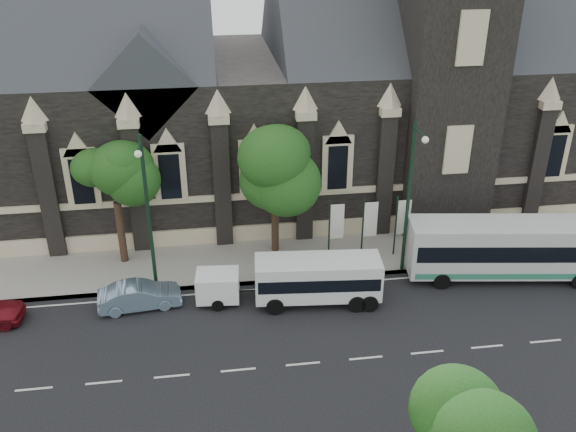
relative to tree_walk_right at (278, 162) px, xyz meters
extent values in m
plane|color=black|center=(-3.21, -10.71, -5.82)|extent=(160.00, 160.00, 0.00)
cube|color=gray|center=(-3.21, -1.21, -5.74)|extent=(80.00, 5.00, 0.15)
cube|color=black|center=(0.79, 8.79, -0.82)|extent=(40.00, 15.00, 10.00)
cube|color=#2F3137|center=(-11.21, 8.79, 4.18)|extent=(16.00, 15.00, 15.00)
cube|color=#2F3137|center=(10.79, 8.79, 4.18)|extent=(20.00, 15.00, 15.00)
cube|color=#2F3137|center=(-7.21, 4.29, 4.18)|extent=(6.00, 6.00, 6.00)
cube|color=black|center=(10.79, 2.79, 3.18)|extent=(5.50, 5.50, 18.00)
cube|color=#CAB392|center=(0.79, 1.25, -2.62)|extent=(40.00, 0.22, 0.40)
cube|color=#CAB392|center=(0.79, 1.25, -5.22)|extent=(40.00, 0.25, 1.20)
cube|color=black|center=(-1.21, 1.11, -1.02)|extent=(1.20, 0.12, 2.80)
sphere|color=#1A4916|center=(3.39, -19.61, -0.74)|extent=(2.40, 2.40, 2.40)
cylinder|color=black|center=(-0.21, -0.21, -3.84)|extent=(0.44, 0.44, 3.96)
sphere|color=#1A4916|center=(-0.21, -0.21, -0.18)|extent=(3.84, 3.84, 3.84)
sphere|color=#1A4916|center=(0.51, 0.51, 0.54)|extent=(2.88, 2.88, 2.88)
cylinder|color=black|center=(-9.21, -0.21, -3.84)|extent=(0.44, 0.44, 3.96)
sphere|color=#1A4916|center=(-9.21, -0.21, -0.25)|extent=(3.68, 3.68, 3.68)
sphere|color=#1A4916|center=(-8.52, 0.48, 0.44)|extent=(2.76, 2.76, 2.76)
cylinder|color=black|center=(6.79, -3.41, -1.32)|extent=(0.20, 0.20, 9.00)
cylinder|color=black|center=(6.79, -4.21, 2.88)|extent=(0.10, 1.60, 0.10)
sphere|color=silver|center=(6.79, -5.01, 2.78)|extent=(0.36, 0.36, 0.36)
cylinder|color=black|center=(-7.21, -3.41, -1.32)|extent=(0.20, 0.20, 9.00)
cylinder|color=black|center=(-7.21, -4.21, 2.88)|extent=(0.10, 1.60, 0.10)
sphere|color=silver|center=(-7.21, -5.01, 2.78)|extent=(0.36, 0.36, 0.36)
cylinder|color=black|center=(2.79, -1.71, -3.82)|extent=(0.10, 0.10, 4.00)
cube|color=white|center=(3.24, -1.71, -3.22)|extent=(0.80, 0.04, 2.20)
cylinder|color=black|center=(4.79, -1.71, -3.82)|extent=(0.10, 0.10, 4.00)
cube|color=white|center=(5.24, -1.71, -3.22)|extent=(0.80, 0.04, 2.20)
cylinder|color=black|center=(6.79, -1.71, -3.82)|extent=(0.10, 0.10, 4.00)
cube|color=white|center=(7.24, -1.71, -3.22)|extent=(0.80, 0.04, 2.20)
cube|color=silver|center=(12.65, -4.86, -3.88)|extent=(11.94, 4.02, 2.97)
cube|color=black|center=(12.65, -4.86, -3.70)|extent=(11.48, 4.00, 0.96)
cube|color=#2D7D5D|center=(12.65, -4.86, -5.07)|extent=(11.48, 3.99, 0.35)
cylinder|color=black|center=(8.42, -5.50, -5.37)|extent=(0.93, 0.40, 0.90)
cylinder|color=black|center=(8.76, -3.08, -5.37)|extent=(0.93, 0.40, 0.90)
cylinder|color=black|center=(16.30, -4.13, -5.37)|extent=(0.93, 0.40, 0.90)
cube|color=white|center=(1.38, -5.76, -4.32)|extent=(6.74, 2.64, 2.09)
cube|color=black|center=(1.38, -5.76, -4.24)|extent=(6.48, 2.65, 0.71)
cylinder|color=black|center=(-1.01, -6.59, -5.37)|extent=(0.92, 0.36, 0.90)
cylinder|color=black|center=(-0.83, -4.53, -5.37)|extent=(0.92, 0.36, 0.90)
cylinder|color=black|center=(3.25, -6.97, -5.37)|extent=(0.92, 0.36, 0.90)
cylinder|color=black|center=(3.44, -4.91, -5.37)|extent=(0.92, 0.36, 0.90)
cylinder|color=black|center=(3.91, -7.03, -5.37)|extent=(0.92, 0.36, 0.90)
cylinder|color=black|center=(4.09, -4.96, -5.37)|extent=(0.92, 0.36, 0.90)
cube|color=white|center=(-3.87, -5.05, -4.81)|extent=(2.37, 1.86, 1.45)
cylinder|color=black|center=(-3.94, -5.89, -5.50)|extent=(0.64, 0.28, 0.63)
cylinder|color=black|center=(-3.80, -4.22, -5.50)|extent=(0.64, 0.28, 0.63)
cylinder|color=black|center=(-2.42, -5.17, -5.20)|extent=(1.34, 0.19, 0.08)
imported|color=#7896AE|center=(-7.96, -4.99, -5.11)|extent=(4.41, 1.95, 1.41)
camera|label=1|loc=(-4.08, -33.16, 13.33)|focal=38.96mm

